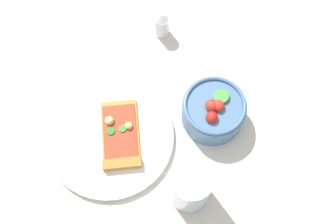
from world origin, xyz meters
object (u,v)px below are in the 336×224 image
at_px(plate, 110,137).
at_px(pizza_slice_main, 120,138).
at_px(salad_bowl, 213,111).
at_px(soda_glass, 190,187).
at_px(pepper_shaker, 162,24).

distance_m(plate, pizza_slice_main, 0.03).
bearing_deg(salad_bowl, plate, 103.99).
bearing_deg(soda_glass, pepper_shaker, 10.14).
relative_size(plate, salad_bowl, 2.04).
height_order(plate, pizza_slice_main, pizza_slice_main).
distance_m(soda_glass, pepper_shaker, 0.38).
xyz_separation_m(pizza_slice_main, soda_glass, (-0.10, -0.14, 0.04)).
distance_m(plate, salad_bowl, 0.22).
distance_m(pizza_slice_main, salad_bowl, 0.20).
height_order(plate, pepper_shaker, pepper_shaker).
bearing_deg(soda_glass, pizza_slice_main, 53.63).
bearing_deg(salad_bowl, soda_glass, 164.03).
relative_size(pizza_slice_main, salad_bowl, 1.20).
bearing_deg(pepper_shaker, pizza_slice_main, 164.14).
distance_m(salad_bowl, pepper_shaker, 0.24).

